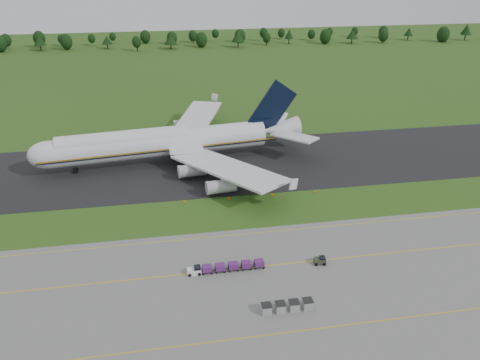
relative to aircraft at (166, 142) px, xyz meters
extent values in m
plane|color=#2B4F17|center=(17.83, -32.39, -6.31)|extent=(600.00, 600.00, 0.00)
cube|color=slate|center=(17.83, -66.39, -6.28)|extent=(300.00, 52.00, 0.06)
cube|color=black|center=(17.83, -4.39, -6.27)|extent=(300.00, 40.00, 0.08)
cube|color=gold|center=(17.83, -54.39, -6.25)|extent=(300.00, 0.25, 0.01)
cube|color=gold|center=(17.83, -72.39, -6.25)|extent=(300.00, 0.20, 0.01)
cube|color=gold|center=(17.83, -42.39, -6.25)|extent=(120.00, 0.20, 0.01)
cylinder|color=black|center=(-96.85, 191.60, -4.61)|extent=(0.70, 0.70, 3.41)
sphere|color=#193713|center=(-96.85, 191.60, -1.10)|extent=(7.80, 7.80, 7.80)
cylinder|color=black|center=(-73.45, 192.08, -4.63)|extent=(0.70, 0.70, 3.36)
cone|color=#193713|center=(-73.45, 192.08, 0.03)|extent=(7.68, 7.68, 5.97)
cylinder|color=black|center=(-57.53, 192.58, -4.65)|extent=(0.70, 0.70, 3.33)
sphere|color=#193713|center=(-57.53, 192.58, -1.22)|extent=(7.42, 7.42, 7.42)
cylinder|color=black|center=(-32.31, 191.75, -4.82)|extent=(0.70, 0.70, 2.98)
cone|color=#193713|center=(-32.31, 191.75, -0.67)|extent=(6.66, 6.66, 5.31)
cylinder|color=black|center=(-13.28, 180.34, -4.44)|extent=(0.70, 0.70, 3.74)
sphere|color=#193713|center=(-13.28, 180.34, -0.59)|extent=(5.63, 5.63, 5.63)
cylinder|color=black|center=(7.90, 184.32, -4.75)|extent=(0.70, 0.70, 3.13)
cone|color=#193713|center=(7.90, 184.32, -0.41)|extent=(8.58, 8.58, 5.56)
cylinder|color=black|center=(28.00, 187.53, -4.73)|extent=(0.70, 0.70, 3.15)
sphere|color=#193713|center=(28.00, 187.53, -1.49)|extent=(7.56, 7.56, 7.56)
cylinder|color=black|center=(51.49, 182.62, -4.36)|extent=(0.70, 0.70, 3.91)
cone|color=#193713|center=(51.49, 182.62, 1.07)|extent=(8.32, 8.32, 6.95)
cylinder|color=black|center=(71.92, 188.34, -4.75)|extent=(0.70, 0.70, 3.12)
sphere|color=#193713|center=(71.92, 188.34, -1.54)|extent=(5.26, 5.26, 5.26)
cylinder|color=black|center=(88.10, 190.98, -4.57)|extent=(0.70, 0.70, 3.48)
cone|color=#193713|center=(88.10, 190.98, 0.26)|extent=(6.02, 6.02, 6.19)
cylinder|color=black|center=(112.33, 186.35, -4.69)|extent=(0.70, 0.70, 3.24)
sphere|color=#193713|center=(112.33, 186.35, -1.36)|extent=(7.64, 7.64, 7.64)
cylinder|color=black|center=(130.85, 184.81, -4.66)|extent=(0.70, 0.70, 3.30)
cone|color=#193713|center=(130.85, 184.81, -0.08)|extent=(8.14, 8.14, 5.86)
cylinder|color=black|center=(152.67, 182.97, -4.61)|extent=(0.70, 0.70, 3.40)
sphere|color=#193713|center=(152.67, 182.97, -1.11)|extent=(6.75, 6.75, 6.75)
cylinder|color=black|center=(175.62, 191.22, -4.76)|extent=(0.70, 0.70, 3.09)
cone|color=#193713|center=(175.62, 191.22, -0.47)|extent=(6.37, 6.37, 5.50)
cylinder|color=black|center=(195.60, 180.15, -4.67)|extent=(0.70, 0.70, 3.28)
sphere|color=#193713|center=(195.60, 180.15, -1.30)|extent=(8.52, 8.52, 8.52)
cylinder|color=black|center=(215.22, 183.88, -4.31)|extent=(0.70, 0.70, 3.99)
cone|color=#193713|center=(215.22, 183.88, 1.23)|extent=(7.55, 7.55, 7.10)
cylinder|color=silver|center=(-1.43, -0.17, -0.23)|extent=(61.32, 14.75, 7.55)
cylinder|color=silver|center=(-11.85, -1.42, 1.56)|extent=(36.12, 10.10, 5.89)
sphere|color=silver|center=(-31.64, -3.80, -0.23)|extent=(7.55, 7.55, 7.55)
cone|color=silver|center=(34.51, 4.14, 0.30)|extent=(12.31, 8.50, 7.18)
cube|color=gold|center=(-0.98, -3.94, -0.85)|extent=(66.68, 8.07, 0.37)
cube|color=silver|center=(14.97, -18.39, -1.17)|extent=(28.16, 35.66, 0.58)
cube|color=silver|center=(10.20, 21.41, -1.17)|extent=(21.62, 37.14, 0.58)
cylinder|color=#9DA0A5|center=(6.34, -12.55, -3.79)|extent=(7.69, 4.21, 3.36)
cylinder|color=#9DA0A5|center=(12.74, -23.41, -3.79)|extent=(7.69, 4.21, 3.36)
cylinder|color=#9DA0A5|center=(3.19, 13.70, -3.79)|extent=(7.69, 4.21, 3.36)
cylinder|color=#9DA0A5|center=(6.84, 25.76, -3.79)|extent=(7.69, 4.21, 3.36)
cube|color=black|center=(31.92, 3.83, 7.36)|extent=(15.26, 2.40, 16.85)
cube|color=silver|center=(37.01, -3.48, 0.61)|extent=(13.05, 14.24, 0.47)
cube|color=silver|center=(35.13, 12.14, 0.61)|extent=(11.02, 14.80, 0.47)
cylinder|color=slate|center=(-25.39, -3.05, -5.16)|extent=(0.38, 0.38, 2.31)
cylinder|color=black|center=(-25.39, -3.05, -5.63)|extent=(1.47, 1.10, 1.36)
cylinder|color=slate|center=(5.38, -4.11, -5.16)|extent=(0.38, 0.38, 2.31)
cylinder|color=black|center=(5.38, -4.11, -5.63)|extent=(1.47, 1.10, 1.36)
cylinder|color=slate|center=(4.26, 5.27, -5.16)|extent=(0.38, 0.38, 2.31)
cylinder|color=black|center=(4.26, 5.27, -5.63)|extent=(1.47, 1.10, 1.36)
cube|color=white|center=(3.39, -54.54, -5.70)|extent=(2.63, 1.41, 1.11)
cylinder|color=black|center=(2.48, -55.24, -5.95)|extent=(0.61, 0.22, 0.61)
cube|color=black|center=(5.81, -54.54, -5.90)|extent=(2.02, 1.51, 0.12)
cube|color=#521D61|center=(5.81, -54.54, -5.29)|extent=(1.82, 1.41, 1.11)
cylinder|color=black|center=(5.00, -55.24, -6.08)|extent=(0.34, 0.15, 0.34)
cube|color=black|center=(8.34, -54.54, -5.90)|extent=(2.02, 1.51, 0.12)
cube|color=#521D61|center=(8.34, -54.54, -5.29)|extent=(1.82, 1.41, 1.11)
cylinder|color=black|center=(7.53, -55.24, -6.08)|extent=(0.34, 0.15, 0.34)
cube|color=black|center=(10.86, -54.54, -5.90)|extent=(2.02, 1.51, 0.12)
cube|color=#521D61|center=(10.86, -54.54, -5.29)|extent=(1.82, 1.41, 1.11)
cylinder|color=black|center=(10.05, -55.24, -6.08)|extent=(0.34, 0.15, 0.34)
cube|color=black|center=(13.39, -54.54, -5.90)|extent=(2.02, 1.51, 0.12)
cube|color=#521D61|center=(13.39, -54.54, -5.29)|extent=(1.82, 1.41, 1.11)
cylinder|color=black|center=(12.58, -55.24, -6.08)|extent=(0.34, 0.15, 0.34)
cube|color=black|center=(15.91, -54.54, -5.90)|extent=(2.02, 1.51, 0.12)
cube|color=#521D61|center=(15.91, -54.54, -5.29)|extent=(1.82, 1.41, 1.11)
cylinder|color=black|center=(15.10, -55.24, -6.08)|extent=(0.34, 0.15, 0.34)
cylinder|color=black|center=(3.39, -54.54, -5.95)|extent=(0.61, 0.22, 0.61)
cube|color=#2F3525|center=(27.84, -55.45, -5.64)|extent=(2.39, 1.63, 1.23)
cylinder|color=black|center=(27.06, -56.12, -5.94)|extent=(0.63, 0.22, 0.63)
cylinder|color=black|center=(28.62, -54.78, -5.94)|extent=(0.63, 0.22, 0.63)
cube|color=gray|center=(14.49, -67.35, -5.44)|extent=(1.62, 1.62, 1.62)
cube|color=black|center=(14.49, -67.35, -4.59)|extent=(1.73, 1.73, 0.08)
cube|color=gray|center=(16.89, -67.35, -5.44)|extent=(1.62, 1.62, 1.62)
cube|color=black|center=(16.89, -67.35, -4.59)|extent=(1.73, 1.73, 0.08)
cube|color=gray|center=(19.29, -67.35, -5.44)|extent=(1.62, 1.62, 1.62)
cube|color=black|center=(19.29, -67.35, -4.59)|extent=(1.73, 1.73, 0.08)
cube|color=gray|center=(21.69, -67.35, -5.44)|extent=(1.62, 1.62, 1.62)
cube|color=black|center=(21.69, -67.35, -4.59)|extent=(1.73, 1.73, 0.08)
cube|color=orange|center=(3.33, -25.98, -6.01)|extent=(0.50, 0.12, 0.60)
cube|color=black|center=(3.33, -25.98, -6.29)|extent=(0.30, 0.30, 0.04)
cube|color=orange|center=(14.32, -25.98, -6.01)|extent=(0.50, 0.12, 0.60)
cube|color=black|center=(14.32, -25.98, -6.29)|extent=(0.30, 0.30, 0.04)
cube|color=orange|center=(25.32, -25.98, -6.01)|extent=(0.50, 0.12, 0.60)
cube|color=black|center=(25.32, -25.98, -6.29)|extent=(0.30, 0.30, 0.04)
cube|color=orange|center=(36.31, -25.98, -6.01)|extent=(0.50, 0.12, 0.60)
cube|color=black|center=(36.31, -25.98, -6.29)|extent=(0.30, 0.30, 0.04)
camera|label=1|loc=(-0.25, -127.09, 48.18)|focal=35.00mm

